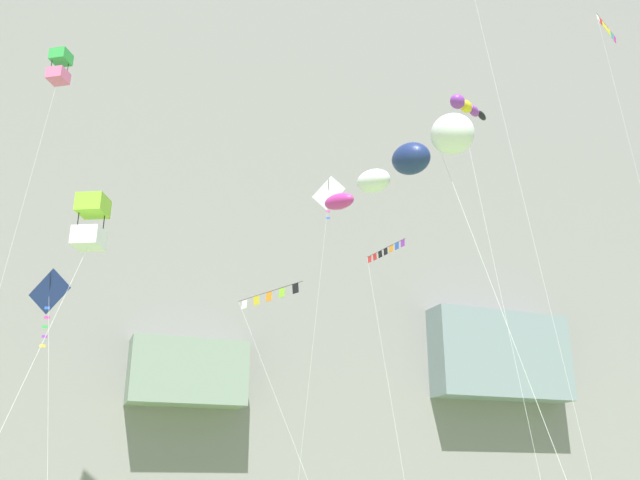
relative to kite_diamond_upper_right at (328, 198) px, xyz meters
name	(u,v)px	position (x,y,z in m)	size (l,w,h in m)	color
cliff_face	(181,134)	(-7.06, 27.22, 17.77)	(180.00, 30.05, 79.37)	gray
kite_diamond_upper_right	(328,198)	(0.00, 0.00, 0.00)	(3.83, 1.90, 23.52)	white
kite_banner_low_left	(270,303)	(-4.86, -2.49, -8.76)	(3.00, 8.70, 13.86)	black
kite_windsock_far_right	(414,157)	(-8.73, -28.32, -11.68)	(3.62, 5.88, 10.93)	white
kite_box_mid_right	(59,67)	(-18.72, -2.46, 4.93)	(2.89, 4.29, 27.91)	green
kite_box_low_right	(91,222)	(-16.02, -16.84, -10.23)	(3.55, 4.87, 12.66)	#8CCC33
kite_diamond_upper_left	(49,296)	(-17.41, -5.13, -10.19)	(2.42, 3.96, 13.05)	navy
kite_banner_mid_center	(386,262)	(4.03, -0.76, -4.56)	(2.32, 8.37, 18.43)	black
kite_banner_near_cliff	(612,54)	(16.26, -11.81, 8.39)	(3.88, 5.13, 32.91)	black
kite_windsock_front_field	(465,107)	(0.50, -17.12, -2.04)	(3.35, 5.42, 20.49)	purple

